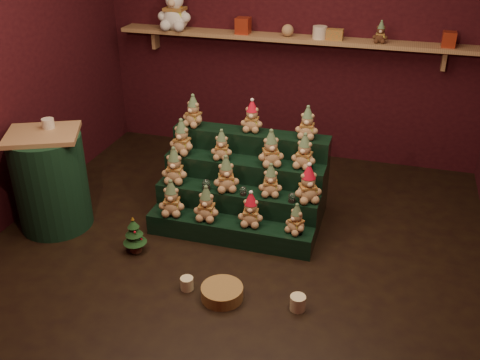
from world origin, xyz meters
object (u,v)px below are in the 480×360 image
(wicker_basket, at_px, (222,293))
(mini_christmas_tree, at_px, (134,235))
(mug_right, at_px, (298,303))
(snow_globe_c, at_px, (292,197))
(side_table, at_px, (51,181))
(snow_globe_a, at_px, (206,185))
(snow_globe_b, at_px, (243,191))
(brown_bear, at_px, (381,32))
(white_bear, at_px, (175,5))
(mug_left, at_px, (187,283))
(riser_tier_front, at_px, (229,231))

(wicker_basket, bearing_deg, mini_christmas_tree, 157.62)
(mini_christmas_tree, xyz_separation_m, mug_right, (1.39, -0.31, -0.10))
(snow_globe_c, height_order, mini_christmas_tree, snow_globe_c)
(side_table, bearing_deg, snow_globe_c, -14.78)
(snow_globe_a, relative_size, side_table, 0.11)
(snow_globe_b, bearing_deg, brown_bear, 60.54)
(white_bear, bearing_deg, mug_left, -68.10)
(mug_right, bearing_deg, mug_left, -179.06)
(riser_tier_front, distance_m, mug_right, 0.98)
(riser_tier_front, xyz_separation_m, snow_globe_a, (-0.25, 0.16, 0.32))
(white_bear, xyz_separation_m, brown_bear, (2.09, 0.00, -0.15))
(mug_left, bearing_deg, brown_bear, 66.21)
(side_table, height_order, brown_bear, brown_bear)
(snow_globe_c, relative_size, mug_left, 0.85)
(riser_tier_front, bearing_deg, wicker_basket, -76.50)
(snow_globe_a, bearing_deg, brown_bear, 52.39)
(snow_globe_a, height_order, wicker_basket, snow_globe_a)
(riser_tier_front, distance_m, side_table, 1.57)
(snow_globe_a, xyz_separation_m, side_table, (-1.27, -0.35, 0.02))
(snow_globe_c, bearing_deg, riser_tier_front, -161.71)
(mini_christmas_tree, distance_m, white_bear, 2.58)
(snow_globe_b, xyz_separation_m, mug_right, (0.64, -0.84, -0.34))
(mug_right, xyz_separation_m, brown_bear, (0.26, 2.42, 1.37))
(snow_globe_c, xyz_separation_m, mug_right, (0.23, -0.84, -0.35))
(mini_christmas_tree, distance_m, wicker_basket, 0.93)
(snow_globe_a, bearing_deg, white_bear, 118.98)
(mug_left, relative_size, wicker_basket, 0.32)
(snow_globe_b, relative_size, mini_christmas_tree, 0.23)
(snow_globe_b, bearing_deg, side_table, -167.70)
(side_table, distance_m, mug_right, 2.31)
(snow_globe_a, bearing_deg, mug_left, -80.33)
(snow_globe_c, height_order, mug_left, snow_globe_c)
(riser_tier_front, bearing_deg, snow_globe_c, 18.29)
(snow_globe_b, distance_m, mug_left, 0.94)
(mug_left, bearing_deg, snow_globe_a, 99.67)
(white_bear, bearing_deg, side_table, -102.37)
(snow_globe_b, bearing_deg, mug_left, -101.91)
(snow_globe_a, height_order, white_bear, white_bear)
(mug_left, height_order, wicker_basket, mug_left)
(riser_tier_front, xyz_separation_m, wicker_basket, (0.17, -0.72, -0.04))
(mug_right, bearing_deg, wicker_basket, -176.15)
(snow_globe_c, distance_m, white_bear, 2.54)
(mug_right, bearing_deg, snow_globe_b, 127.24)
(brown_bear, bearing_deg, mini_christmas_tree, -129.17)
(snow_globe_c, bearing_deg, white_bear, 135.53)
(mug_right, bearing_deg, mini_christmas_tree, 167.27)
(riser_tier_front, xyz_separation_m, mug_left, (-0.11, -0.69, -0.04))
(snow_globe_a, bearing_deg, wicker_basket, -64.23)
(mini_christmas_tree, xyz_separation_m, white_bear, (-0.45, 2.10, 1.42))
(riser_tier_front, bearing_deg, snow_globe_b, 65.13)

